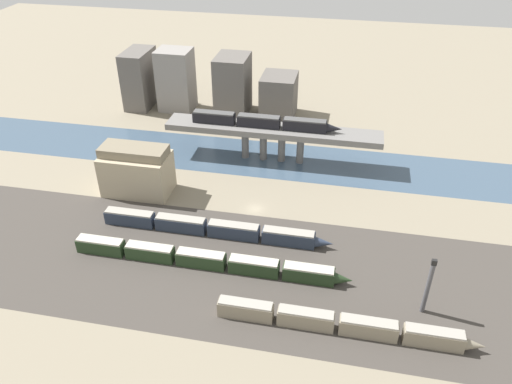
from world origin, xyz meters
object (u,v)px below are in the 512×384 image
(train_on_bridge, at_px, (265,122))
(signal_tower, at_px, (428,287))
(train_yard_mid, at_px, (207,260))
(train_yard_far, at_px, (213,228))
(warehouse_building, at_px, (137,171))
(train_yard_near, at_px, (343,324))

(train_on_bridge, xyz_separation_m, signal_tower, (43.12, -55.71, -5.85))
(train_yard_mid, distance_m, train_yard_far, 11.72)
(train_yard_far, xyz_separation_m, signal_tower, (48.50, -16.06, 4.84))
(train_yard_far, xyz_separation_m, warehouse_building, (-25.37, 14.80, 4.72))
(train_yard_near, xyz_separation_m, train_yard_far, (-32.80, 24.58, -0.05))
(train_yard_near, bearing_deg, train_on_bridge, 113.12)
(train_yard_mid, height_order, warehouse_building, warehouse_building)
(train_on_bridge, bearing_deg, warehouse_building, -141.06)
(train_yard_near, bearing_deg, train_yard_far, 143.15)
(train_yard_near, distance_m, signal_tower, 18.49)
(train_yard_near, height_order, train_yard_far, train_yard_near)
(train_on_bridge, distance_m, train_yard_near, 70.64)
(train_on_bridge, relative_size, train_yard_far, 0.78)
(warehouse_building, height_order, signal_tower, warehouse_building)
(train_yard_near, xyz_separation_m, train_yard_mid, (-30.98, 13.01, -0.11))
(train_on_bridge, bearing_deg, train_yard_near, -66.88)
(train_on_bridge, height_order, train_yard_mid, train_on_bridge)
(train_yard_near, bearing_deg, train_yard_mid, 157.22)
(train_yard_near, distance_m, train_yard_far, 40.99)
(train_yard_mid, relative_size, train_yard_far, 1.11)
(train_yard_near, xyz_separation_m, signal_tower, (15.70, 8.52, 4.79))
(train_yard_near, distance_m, warehouse_building, 70.40)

